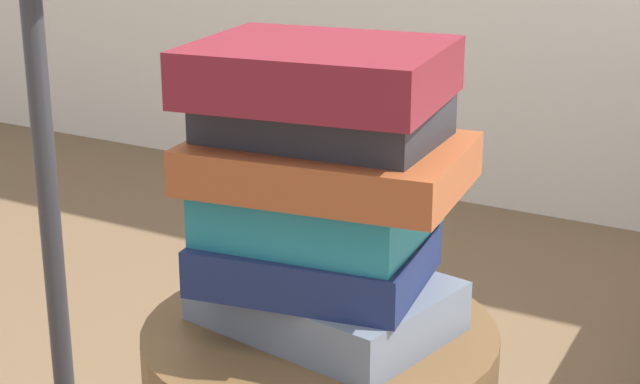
{
  "coord_description": "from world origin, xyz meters",
  "views": [
    {
      "loc": [
        0.52,
        -0.9,
        1.03
      ],
      "look_at": [
        0.0,
        0.0,
        0.69
      ],
      "focal_mm": 57.23,
      "sensor_mm": 36.0,
      "label": 1
    }
  ],
  "objects_px": {
    "book_maroon": "(320,72)",
    "book_navy": "(315,259)",
    "book_charcoal": "(323,118)",
    "book_slate": "(323,300)",
    "book_teal": "(320,207)",
    "book_rust": "(328,164)"
  },
  "relations": [
    {
      "from": "book_teal",
      "to": "book_rust",
      "type": "xyz_separation_m",
      "value": [
        0.02,
        -0.01,
        0.05
      ]
    },
    {
      "from": "book_charcoal",
      "to": "book_maroon",
      "type": "distance_m",
      "value": 0.05
    },
    {
      "from": "book_slate",
      "to": "book_teal",
      "type": "xyz_separation_m",
      "value": [
        -0.0,
        -0.0,
        0.11
      ]
    },
    {
      "from": "book_rust",
      "to": "book_maroon",
      "type": "relative_size",
      "value": 1.11
    },
    {
      "from": "book_maroon",
      "to": "book_navy",
      "type": "bearing_deg",
      "value": -175.56
    },
    {
      "from": "book_maroon",
      "to": "book_slate",
      "type": "bearing_deg",
      "value": 97.39
    },
    {
      "from": "book_teal",
      "to": "book_maroon",
      "type": "height_order",
      "value": "book_maroon"
    },
    {
      "from": "book_slate",
      "to": "book_maroon",
      "type": "relative_size",
      "value": 1.05
    },
    {
      "from": "book_navy",
      "to": "book_maroon",
      "type": "xyz_separation_m",
      "value": [
        0.01,
        0.0,
        0.21
      ]
    },
    {
      "from": "book_navy",
      "to": "book_maroon",
      "type": "bearing_deg",
      "value": 3.58
    },
    {
      "from": "book_rust",
      "to": "book_navy",
      "type": "bearing_deg",
      "value": 173.03
    },
    {
      "from": "book_charcoal",
      "to": "book_maroon",
      "type": "height_order",
      "value": "book_maroon"
    },
    {
      "from": "book_slate",
      "to": "book_navy",
      "type": "relative_size",
      "value": 1.13
    },
    {
      "from": "book_navy",
      "to": "book_rust",
      "type": "distance_m",
      "value": 0.11
    },
    {
      "from": "book_rust",
      "to": "book_charcoal",
      "type": "relative_size",
      "value": 1.17
    },
    {
      "from": "book_slate",
      "to": "book_maroon",
      "type": "bearing_deg",
      "value": -63.94
    },
    {
      "from": "book_rust",
      "to": "book_maroon",
      "type": "xyz_separation_m",
      "value": [
        -0.01,
        0.0,
        0.1
      ]
    },
    {
      "from": "book_slate",
      "to": "book_teal",
      "type": "distance_m",
      "value": 0.11
    },
    {
      "from": "book_navy",
      "to": "book_charcoal",
      "type": "relative_size",
      "value": 0.98
    },
    {
      "from": "book_charcoal",
      "to": "book_maroon",
      "type": "bearing_deg",
      "value": -80.29
    },
    {
      "from": "book_slate",
      "to": "book_teal",
      "type": "bearing_deg",
      "value": -163.73
    },
    {
      "from": "book_teal",
      "to": "book_maroon",
      "type": "bearing_deg",
      "value": -64.42
    }
  ]
}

